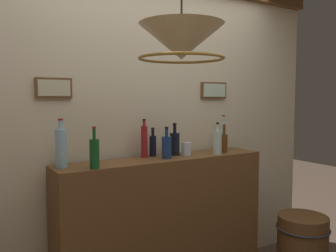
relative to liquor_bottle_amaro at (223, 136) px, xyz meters
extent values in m
cube|color=beige|center=(-0.67, 0.15, 0.13)|extent=(3.55, 0.08, 2.69)
cube|color=brown|center=(-1.46, 0.10, 0.41)|extent=(0.25, 0.03, 0.14)
cube|color=beige|center=(-1.46, 0.09, 0.41)|extent=(0.22, 0.01, 0.11)
cube|color=brown|center=(-0.03, 0.10, 0.41)|extent=(0.28, 0.03, 0.15)
cube|color=beige|center=(-0.03, 0.09, 0.41)|extent=(0.25, 0.01, 0.12)
cube|color=brown|center=(-0.67, -0.09, -0.67)|extent=(1.71, 0.33, 1.09)
cylinder|color=#ABD7C7|center=(0.00, 0.00, -0.01)|extent=(0.05, 0.05, 0.22)
cylinder|color=#ABD7C7|center=(0.00, 0.00, 0.14)|extent=(0.02, 0.02, 0.08)
cylinder|color=maroon|center=(0.00, 0.00, 0.18)|extent=(0.03, 0.03, 0.01)
cylinder|color=black|center=(-0.71, 0.02, -0.04)|extent=(0.05, 0.05, 0.16)
cylinder|color=black|center=(-0.71, 0.02, 0.07)|extent=(0.02, 0.02, 0.05)
cylinder|color=black|center=(-0.71, 0.02, 0.10)|extent=(0.03, 0.03, 0.01)
cylinder|color=navy|center=(-0.68, -0.14, -0.04)|extent=(0.07, 0.07, 0.17)
cylinder|color=navy|center=(-0.68, -0.14, 0.08)|extent=(0.02, 0.02, 0.06)
cylinder|color=black|center=(-0.68, -0.14, 0.11)|extent=(0.03, 0.03, 0.01)
cylinder|color=black|center=(-0.54, -0.03, -0.03)|extent=(0.08, 0.08, 0.18)
cylinder|color=black|center=(-0.54, -0.03, 0.09)|extent=(0.03, 0.03, 0.07)
cylinder|color=black|center=(-0.54, -0.03, 0.13)|extent=(0.03, 0.03, 0.01)
cylinder|color=#185425|center=(-1.29, -0.21, -0.03)|extent=(0.06, 0.06, 0.19)
cylinder|color=#185425|center=(-1.29, -0.21, 0.11)|extent=(0.02, 0.02, 0.07)
cylinder|color=maroon|center=(-1.29, -0.21, 0.15)|extent=(0.02, 0.02, 0.01)
cylinder|color=silver|center=(-0.22, -0.18, -0.03)|extent=(0.07, 0.07, 0.19)
cylinder|color=silver|center=(-0.22, -0.18, 0.10)|extent=(0.02, 0.02, 0.06)
cylinder|color=black|center=(-0.22, -0.18, 0.13)|extent=(0.03, 0.03, 0.01)
cylinder|color=brown|center=(-0.10, -0.12, -0.05)|extent=(0.06, 0.06, 0.15)
cylinder|color=brown|center=(-0.10, -0.12, 0.07)|extent=(0.02, 0.02, 0.07)
cylinder|color=maroon|center=(-0.10, -0.12, 0.11)|extent=(0.03, 0.03, 0.01)
cylinder|color=maroon|center=(-0.80, 0.00, 0.00)|extent=(0.05, 0.05, 0.25)
cylinder|color=maroon|center=(-0.80, 0.00, 0.14)|extent=(0.02, 0.02, 0.04)
cylinder|color=black|center=(-0.80, 0.00, 0.17)|extent=(0.03, 0.03, 0.01)
cylinder|color=#A1D0E5|center=(-1.46, -0.07, 0.01)|extent=(0.08, 0.08, 0.26)
cylinder|color=#A1D0E5|center=(-1.46, -0.07, 0.16)|extent=(0.03, 0.03, 0.06)
cylinder|color=maroon|center=(-1.46, -0.07, 0.20)|extent=(0.03, 0.03, 0.01)
cylinder|color=silver|center=(-0.46, -0.08, -0.07)|extent=(0.08, 0.08, 0.10)
cone|color=beige|center=(-1.04, -0.86, 0.63)|extent=(0.45, 0.45, 0.18)
torus|color=#AD8433|center=(-1.04, -0.86, 0.55)|extent=(0.46, 0.46, 0.02)
cylinder|color=brown|center=(0.57, -0.43, -0.96)|extent=(0.44, 0.44, 0.50)
torus|color=#333338|center=(0.57, -0.43, -0.82)|extent=(0.47, 0.47, 0.02)
camera|label=1|loc=(-2.09, -2.42, 0.34)|focal=37.98mm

